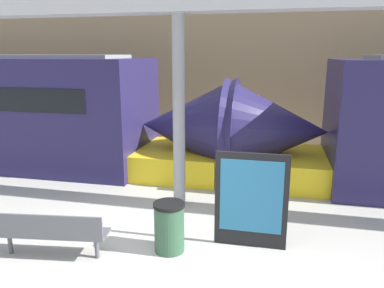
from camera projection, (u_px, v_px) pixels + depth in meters
name	position (u px, v px, depth m)	size (l,w,h in m)	color
ground_plane	(126.00, 278.00, 5.52)	(60.00, 60.00, 0.00)	#B2AFA8
station_wall	(221.00, 74.00, 13.48)	(56.00, 0.20, 5.00)	#9E8460
bench_near	(49.00, 231.00, 5.96)	(1.88, 0.68, 0.80)	#4C4F54
trash_bin	(169.00, 227.00, 6.21)	(0.52, 0.52, 0.85)	#2D5138
poster_board	(251.00, 200.00, 6.27)	(1.22, 0.07, 1.66)	black
support_column_near	(179.00, 115.00, 7.70)	(0.26, 0.26, 3.99)	gray
canopy_beam	(178.00, 5.00, 7.19)	(28.00, 0.60, 0.28)	#B7B7BC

